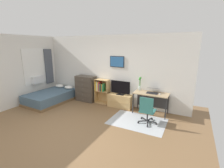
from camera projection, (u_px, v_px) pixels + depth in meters
The scene contains 14 objects.
ground_plane at pixel (70, 129), 4.53m from camera, with size 7.20×7.20×0.00m, color brown.
wall_back_with_posters at pixel (110, 70), 6.31m from camera, with size 6.12×0.09×2.70m.
wall_left_with_window at pixel (7, 73), 5.72m from camera, with size 0.27×4.92×2.70m.
area_rug at pixel (137, 121), 4.95m from camera, with size 1.70×1.20×0.01m, color #B2B7BC.
bed at pixel (52, 97), 6.66m from camera, with size 1.34×2.04×0.56m.
dresser at pixel (86, 88), 6.72m from camera, with size 0.84×0.46×1.07m.
bookshelf at pixel (102, 89), 6.43m from camera, with size 0.59×0.30×0.99m.
tv_stand at pixel (120, 101), 6.08m from camera, with size 0.94×0.41×0.49m.
television at pixel (120, 88), 5.95m from camera, with size 0.77×0.16×0.53m.
desk at pixel (152, 96), 5.47m from camera, with size 1.15×0.57×0.74m.
office_chair at pixel (147, 110), 4.69m from camera, with size 0.56×0.58×0.86m.
laptop at pixel (153, 91), 5.40m from camera, with size 0.38×0.41×0.17m.
computer_mouse at pixel (160, 94), 5.20m from camera, with size 0.06×0.10×0.03m, color silver.
bamboo_vase at pixel (140, 84), 5.66m from camera, with size 0.10×0.09×0.49m.
Camera 1 is at (2.94, -3.10, 2.30)m, focal length 25.48 mm.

